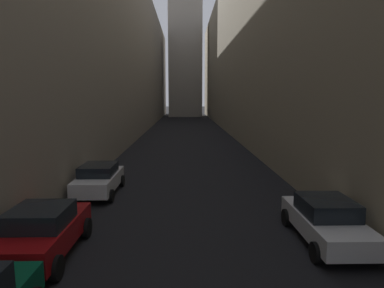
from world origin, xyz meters
TOP-DOWN VIEW (x-y plane):
  - ground_plane at (0.00, 48.00)m, footprint 264.00×264.00m
  - building_block_left at (-13.09, 50.00)m, footprint 15.18×108.00m
  - building_block_right at (11.56, 50.00)m, footprint 12.12×108.00m
  - parked_car_left_third at (-4.40, 17.09)m, footprint 1.94×3.97m
  - parked_car_left_far at (-4.40, 23.66)m, footprint 1.92×4.04m
  - parked_car_right_third at (4.40, 17.96)m, footprint 1.92×4.19m

SIDE VIEW (x-z plane):
  - ground_plane at x=0.00m, z-range 0.00..0.00m
  - parked_car_right_third at x=4.40m, z-range 0.01..1.47m
  - parked_car_left_far at x=-4.40m, z-range 0.03..1.50m
  - parked_car_left_third at x=-4.40m, z-range 0.02..1.58m
  - building_block_left at x=-13.09m, z-range 0.00..20.63m
  - building_block_right at x=11.56m, z-range 0.00..22.14m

